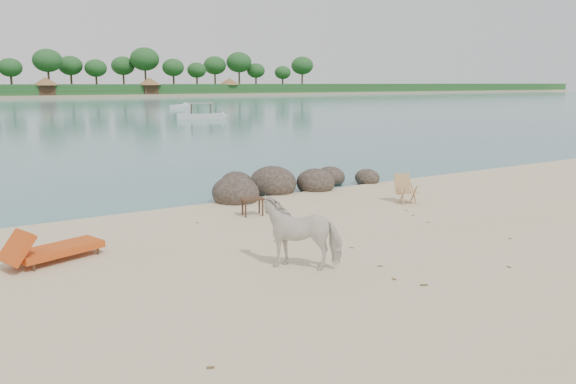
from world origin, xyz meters
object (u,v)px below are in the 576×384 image
Objects in this scene: boulders at (280,185)px; side_table at (253,208)px; cow at (302,233)px; lounge_chair at (59,246)px; deck_chair at (408,190)px.

boulders is 11.20× the size of side_table.
cow is (-3.54, -6.65, 0.44)m from boulders.
boulders is at bearing 8.63° from lounge_chair.
side_table is at bearing -133.10° from boulders.
lounge_chair reaches higher than side_table.
lounge_chair is 2.43× the size of deck_chair.
cow reaches higher than boulders.
boulders is 4.15× the size of cow.
boulders reaches higher than lounge_chair.
side_table is (-2.39, -2.55, 0.01)m from boulders.
cow reaches higher than side_table.
deck_chair reaches higher than boulders.
deck_chair is (4.57, -1.05, 0.19)m from side_table.
side_table is 0.28× the size of lounge_chair.
cow is 4.28m from side_table.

